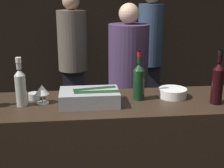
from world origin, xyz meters
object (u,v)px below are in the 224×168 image
Objects in this scene: bowl_white at (173,93)px; red_wine_bottle_burgundy at (139,80)px; person_grey_polo at (150,51)px; candle_votive at (34,96)px; person_in_hoodie at (73,57)px; ice_bin_with_bottles at (91,97)px; white_wine_bottle at (20,85)px; red_wine_bottle_black_foil at (218,82)px; person_blond_tee at (128,76)px; wine_glass at (42,90)px.

bowl_white is 0.59× the size of red_wine_bottle_burgundy.
bowl_white is 0.11× the size of person_grey_polo.
person_grey_polo reaches higher than candle_votive.
person_grey_polo is (1.00, -0.01, 0.06)m from person_in_hoodie.
candle_votive is (-0.98, 0.05, -0.01)m from bowl_white.
white_wine_bottle is at bearing 176.93° from ice_bin_with_bottles.
person_grey_polo is at bearing 82.10° from bowl_white.
white_wine_bottle is (-1.30, 0.09, -0.01)m from red_wine_bottle_black_foil.
white_wine_bottle is at bearing 108.16° from person_grey_polo.
person_in_hoodie is 1.06× the size of person_blond_tee.
person_in_hoodie is at bearing 111.85° from bowl_white.
candle_votive is at bearing 61.56° from white_wine_bottle.
candle_votive is at bearing 170.19° from red_wine_bottle_black_foil.
red_wine_bottle_black_foil is at bearing -4.73° from ice_bin_with_bottles.
ice_bin_with_bottles is 2.11m from person_grey_polo.
person_grey_polo is at bearing 74.72° from red_wine_bottle_burgundy.
red_wine_bottle_burgundy reaches higher than ice_bin_with_bottles.
ice_bin_with_bottles is 0.22× the size of person_in_hoodie.
wine_glass is 0.15m from white_wine_bottle.
red_wine_bottle_black_foil is at bearing -32.14° from bowl_white.
ice_bin_with_bottles is 1.15× the size of red_wine_bottle_burgundy.
person_grey_polo reaches higher than person_in_hoodie.
ice_bin_with_bottles is 1.96× the size of bowl_white.
person_blond_tee is at bearing 52.21° from white_wine_bottle.
white_wine_bottle is (-0.06, -0.12, 0.12)m from candle_votive.
wine_glass is 1.89m from person_in_hoodie.
red_wine_bottle_black_foil is 2.25m from person_in_hoodie.
bowl_white is at bearing 3.54° from white_wine_bottle.
wine_glass is 0.38× the size of red_wine_bottle_burgundy.
person_grey_polo is at bearing 55.22° from candle_votive.
candle_votive is at bearing -161.54° from person_in_hoodie.
person_in_hoodie is 0.96m from person_blond_tee.
white_wine_bottle reaches higher than wine_glass.
red_wine_bottle_burgundy reaches higher than white_wine_bottle.
person_blond_tee reaches higher than red_wine_bottle_burgundy.
person_in_hoodie is 1.00m from person_grey_polo.
ice_bin_with_bottles is 0.85m from red_wine_bottle_black_foil.
person_in_hoodie is at bearing 116.36° from red_wine_bottle_black_foil.
person_blond_tee is (0.90, 1.16, -0.27)m from white_wine_bottle.
wine_glass is at bearing -50.76° from candle_votive.
ice_bin_with_bottles is 4.85× the size of candle_votive.
bowl_white is 1.86m from person_grey_polo.
white_wine_bottle is 1.95m from person_in_hoodie.
person_in_hoodie is (-0.15, 1.94, -0.12)m from ice_bin_with_bottles.
candle_votive is 0.05× the size of person_blond_tee.
person_blond_tee is (0.44, 1.19, -0.19)m from ice_bin_with_bottles.
person_blond_tee is at bearing 69.52° from ice_bin_with_bottles.
red_wine_bottle_burgundy is at bearing 127.29° from person_grey_polo.
wine_glass is (-0.33, 0.06, 0.04)m from ice_bin_with_bottles.
bowl_white is 0.28m from red_wine_bottle_burgundy.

